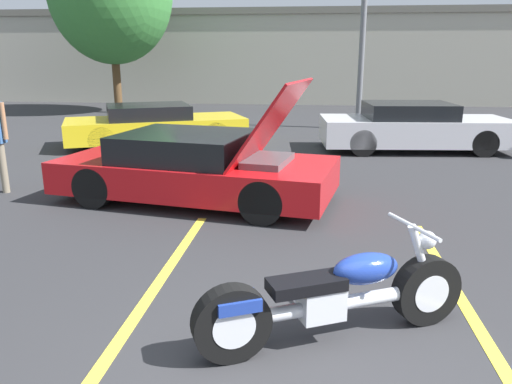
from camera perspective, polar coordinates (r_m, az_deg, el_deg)
The scene contains 7 objects.
parking_stripe_foreground at distance 4.70m, azimuth -14.22°, elevation -14.47°, with size 0.12×5.99×0.01m, color yellow.
parking_stripe_middle at distance 4.69m, azimuth 25.13°, elevation -15.67°, with size 0.12×5.99×0.01m, color yellow.
far_building at distance 26.01m, azimuth 7.02°, elevation 15.39°, with size 32.00×4.20×4.40m.
motorcycle at distance 4.24m, azimuth 9.09°, elevation -11.78°, with size 2.25×1.20×0.95m.
show_car_hood_open at distance 8.13m, azimuth -6.75°, elevation 2.82°, with size 4.67×2.71×1.95m.
parked_car_mid_row at distance 13.04m, azimuth 17.52°, elevation 7.05°, with size 4.67×2.21×1.17m.
parked_car_left_row at distance 13.49m, azimuth -11.50°, elevation 7.51°, with size 4.91×3.54×1.06m.
Camera 1 is at (-0.16, -2.67, 2.31)m, focal length 35.00 mm.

